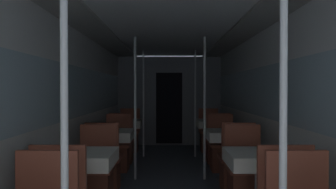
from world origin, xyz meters
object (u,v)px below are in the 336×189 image
Objects in this scene: chair_right_far_1 at (244,181)px; chair_right_far_2 at (221,153)px; dining_table_right_1 at (258,162)px; dining_table_right_2 at (227,137)px; dining_table_left_3 at (125,125)px; dining_table_right_3 at (211,125)px; chair_right_far_3 at (208,138)px; chair_left_far_2 at (116,153)px; support_pole_right_0 at (282,149)px; chair_left_far_1 at (94,181)px; support_pole_left_2 at (134,108)px; chair_left_far_3 at (128,138)px; support_pole_right_2 at (203,108)px; dining_table_left_1 at (81,162)px; support_pole_right_3 at (194,103)px; support_pole_left_0 at (63,149)px; chair_left_near_2 at (103,169)px; chair_right_near_2 at (234,169)px; chair_right_near_3 at (215,147)px; dining_table_left_2 at (110,138)px; support_pole_left_3 at (142,103)px; chair_left_near_3 at (121,147)px.

chair_right_far_1 and chair_right_far_2 have the same top height.
dining_table_right_1 is 1.00× the size of dining_table_right_2.
dining_table_left_3 is 3.34m from chair_right_far_1.
chair_right_far_3 is at bearing 90.00° from dining_table_right_3.
support_pole_right_0 is at bearing 109.69° from chair_left_far_2.
chair_right_far_2 is at bearing -136.27° from chair_left_far_1.
support_pole_left_2 is 2.41m from chair_left_far_3.
support_pole_left_2 is 1.00× the size of support_pole_right_2.
chair_right_far_1 is at bearing -90.00° from dining_table_right_3.
chair_right_far_1 reaches higher than dining_table_left_1.
dining_table_left_1 and dining_table_right_3 have the same top height.
dining_table_left_1 and dining_table_right_2 have the same top height.
support_pole_right_3 is (1.41, 0.00, 0.44)m from dining_table_left_3.
support_pole_left_0 reaches higher than chair_left_near_2.
chair_left_near_2 is 1.03m from support_pole_left_2.
chair_right_near_2 is 0.43× the size of support_pole_right_2.
chair_left_far_3 and chair_right_far_2 have the same top height.
chair_right_far_3 reaches higher than dining_table_left_1.
chair_right_near_3 is (1.41, 1.13, -0.79)m from support_pole_left_2.
dining_table_right_1 is at bearing -78.08° from support_pole_right_2.
chair_left_near_2 is at bearing -122.52° from support_pole_left_2.
chair_right_far_2 reaches higher than dining_table_left_1.
dining_table_left_3 is at bearing 90.00° from dining_table_left_2.
dining_table_left_1 is at bearing 90.00° from chair_left_far_3.
support_pole_left_3 is at bearing 180.00° from dining_table_right_3.
dining_table_right_2 is at bearing 43.73° from dining_table_left_1.
chair_left_far_1 is 0.43× the size of support_pole_right_2.
support_pole_left_3 is 2.91× the size of dining_table_right_3.
chair_left_near_3 is 1.85m from chair_right_far_2.
chair_left_far_2 is at bearing 90.00° from chair_left_far_3.
chair_left_far_2 reaches higher than dining_table_right_3.
support_pole_left_0 reaches higher than dining_table_right_2.
support_pole_right_2 is (1.41, 1.13, 0.79)m from chair_left_far_1.
chair_right_far_3 is (1.76, 0.56, -0.34)m from dining_table_left_3.
dining_table_right_1 is at bearing -57.94° from chair_left_near_3.
chair_left_far_2 and chair_left_far_3 have the same top height.
support_pole_left_2 is 1.99m from support_pole_right_3.
chair_right_far_1 is at bearing -63.44° from support_pole_left_3.
support_pole_left_2 is at bearing -121.92° from support_pole_right_3.
support_pole_right_3 is (0.00, 5.06, 0.00)m from support_pole_right_0.
support_pole_left_3 is 2.31× the size of chair_right_far_1.
support_pole_left_3 is 1.97m from chair_right_far_2.
support_pole_left_0 is 2.31× the size of chair_left_near_2.
chair_right_far_3 is at bearing 90.00° from chair_right_near_2.
chair_right_far_1 is at bearing -90.00° from chair_right_near_3.
chair_right_far_2 is (1.41, 3.93, -0.79)m from support_pole_left_0.
chair_left_far_1 and chair_right_far_1 have the same top height.
dining_table_left_2 is at bearing -101.92° from support_pole_left_3.
support_pole_left_2 reaches higher than dining_table_left_2.
dining_table_left_1 is at bearing 90.00° from chair_left_far_2.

